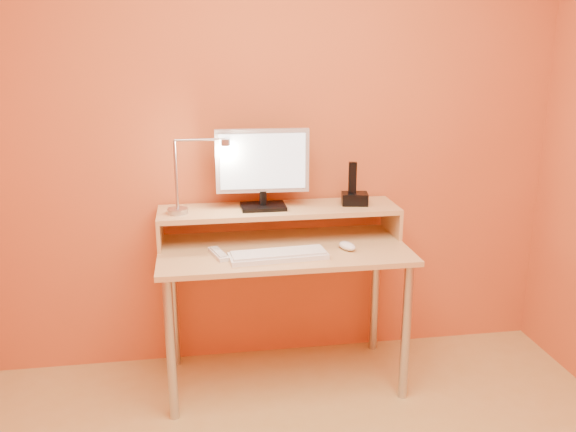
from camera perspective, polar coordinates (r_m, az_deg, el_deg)
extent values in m
cube|color=#CE6030|center=(3.11, -1.34, 8.20)|extent=(3.00, 0.04, 2.50)
cylinder|color=#ACACAF|center=(2.82, -11.00, -12.33)|extent=(0.04, 0.04, 0.69)
cylinder|color=#ACACAF|center=(2.98, 11.06, -10.74)|extent=(0.04, 0.04, 0.69)
cylinder|color=#ACACAF|center=(3.27, -10.76, -8.21)|extent=(0.04, 0.04, 0.69)
cylinder|color=#ACACAF|center=(3.40, 8.20, -7.07)|extent=(0.04, 0.04, 0.69)
cube|color=tan|center=(2.93, -0.42, -3.22)|extent=(1.20, 0.60, 0.02)
cube|color=tan|center=(3.02, -12.01, -1.37)|extent=(0.02, 0.30, 0.14)
cube|color=tan|center=(3.18, 9.75, -0.38)|extent=(0.02, 0.30, 0.14)
cube|color=tan|center=(3.02, -0.86, 0.57)|extent=(1.20, 0.30, 0.02)
cube|color=black|center=(3.01, -2.36, 0.90)|extent=(0.22, 0.16, 0.02)
cylinder|color=black|center=(3.00, -2.37, 1.71)|extent=(0.04, 0.04, 0.07)
cube|color=#B4B4B7|center=(2.97, -2.43, 5.23)|extent=(0.46, 0.06, 0.31)
cube|color=black|center=(2.99, -2.49, 5.31)|extent=(0.41, 0.03, 0.27)
cube|color=silver|center=(2.95, -2.39, 5.16)|extent=(0.42, 0.03, 0.27)
cylinder|color=#ACACAF|center=(2.96, -10.37, 0.47)|extent=(0.10, 0.10, 0.02)
cylinder|color=#ACACAF|center=(2.92, -10.54, 3.83)|extent=(0.01, 0.01, 0.33)
cylinder|color=#ACACAF|center=(2.89, -8.31, 7.14)|extent=(0.24, 0.01, 0.01)
cylinder|color=#ACACAF|center=(2.90, -5.91, 6.94)|extent=(0.04, 0.04, 0.03)
cylinder|color=#FFEAC6|center=(2.90, -5.90, 6.63)|extent=(0.03, 0.03, 0.00)
cube|color=black|center=(3.09, 6.32, 1.63)|extent=(0.15, 0.12, 0.06)
cube|color=black|center=(3.06, 6.11, 3.61)|extent=(0.04, 0.03, 0.16)
cube|color=#1D68FF|center=(3.06, 7.38, 1.43)|extent=(0.01, 0.00, 0.04)
cube|color=silver|center=(2.78, -0.92, -3.80)|extent=(0.46, 0.18, 0.02)
ellipsoid|color=white|center=(2.90, 5.61, -2.83)|extent=(0.10, 0.12, 0.04)
cube|color=silver|center=(2.83, -6.58, -3.60)|extent=(0.09, 0.18, 0.02)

